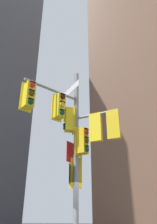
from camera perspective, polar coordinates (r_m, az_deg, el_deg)
building_mid_block at (r=36.20m, az=15.70°, el=9.98°), size 13.46×13.46×43.44m
signal_pole_assembly at (r=8.69m, az=-0.86°, el=-5.41°), size 3.34×2.63×7.28m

